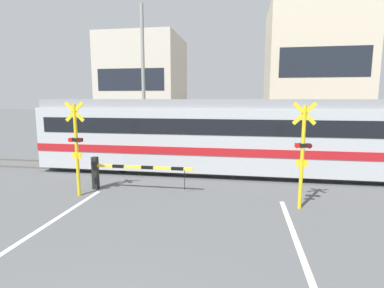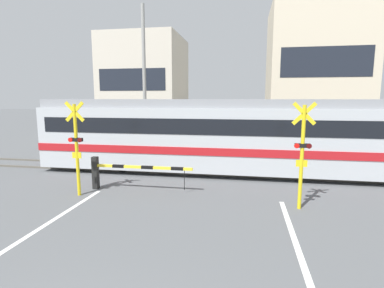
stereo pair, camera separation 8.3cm
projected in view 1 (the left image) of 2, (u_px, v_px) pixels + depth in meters
The scene contains 11 objects.
rail_track_near at pixel (198, 174), 12.92m from camera, with size 50.00×0.10×0.08m.
rail_track_far at pixel (202, 167), 14.32m from camera, with size 50.00×0.10×0.08m.
commuter_train at pixel (257, 134), 12.95m from camera, with size 19.23×2.77×3.25m.
crossing_barrier_near at pixel (118, 170), 10.74m from camera, with size 3.71×0.20×1.19m.
crossing_barrier_far at pixel (255, 148), 15.69m from camera, with size 3.71×0.20×1.19m.
crossing_signal_left at pixel (76, 145), 9.98m from camera, with size 0.68×0.15×3.20m.
crossing_signal_right at pixel (302, 151), 8.78m from camera, with size 0.68×0.15×3.20m.
pedestrian at pixel (214, 134), 19.96m from camera, with size 0.38×0.22×1.59m.
building_left_of_street at pixel (144, 87), 27.17m from camera, with size 6.58×6.86×8.67m.
building_right_of_street at pixel (313, 73), 24.62m from camera, with size 7.41×6.86×10.64m.
utility_pole_streetside at pixel (143, 79), 18.70m from camera, with size 0.22×0.22×8.96m.
Camera 1 is at (1.86, -1.77, 3.29)m, focal length 28.00 mm.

